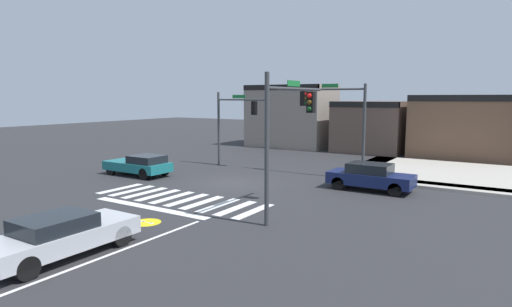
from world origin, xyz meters
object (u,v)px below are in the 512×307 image
at_px(traffic_signal_northeast, 336,112).
at_px(traffic_signal_southeast, 288,121).
at_px(car_silver, 60,235).
at_px(car_teal, 139,165).
at_px(traffic_signal_northwest, 235,116).
at_px(car_navy, 370,176).

bearing_deg(traffic_signal_northeast, traffic_signal_southeast, 100.46).
distance_m(traffic_signal_southeast, car_silver, 9.39).
bearing_deg(car_teal, car_silver, 127.82).
xyz_separation_m(traffic_signal_southeast, traffic_signal_northwest, (-9.39, 9.45, -0.39)).
bearing_deg(car_navy, traffic_signal_southeast, -101.91).
bearing_deg(car_silver, car_teal, 37.82).
relative_size(traffic_signal_northeast, car_silver, 1.23).
height_order(traffic_signal_northeast, car_teal, traffic_signal_northeast).
distance_m(traffic_signal_northeast, car_silver, 17.97).
height_order(traffic_signal_northwest, traffic_signal_northeast, traffic_signal_northeast).
bearing_deg(car_teal, traffic_signal_northeast, -148.38).
bearing_deg(traffic_signal_northwest, car_navy, -14.09).
relative_size(car_navy, car_silver, 0.94).
xyz_separation_m(traffic_signal_northwest, car_teal, (-2.95, -6.35, -2.90)).
xyz_separation_m(car_navy, car_silver, (-5.19, -14.67, -0.05)).
distance_m(traffic_signal_northeast, car_teal, 12.85).
distance_m(traffic_signal_northeast, car_navy, 5.42).
relative_size(car_navy, car_teal, 1.00).
distance_m(traffic_signal_northwest, traffic_signal_northeast, 7.63).
bearing_deg(car_silver, traffic_signal_northwest, 17.91).
height_order(traffic_signal_southeast, car_silver, traffic_signal_southeast).
bearing_deg(car_silver, traffic_signal_southeast, -25.38).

